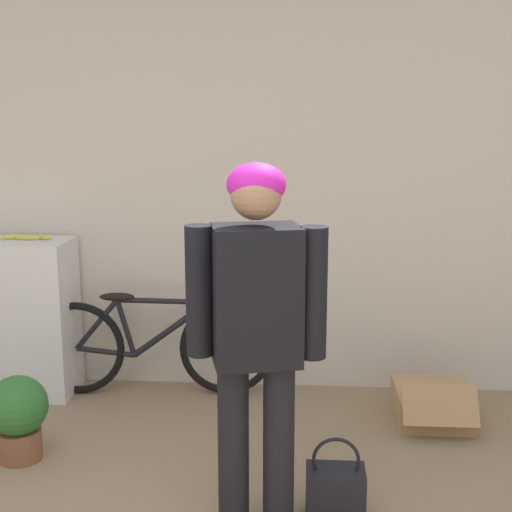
% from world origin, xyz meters
% --- Properties ---
extents(wall_back, '(8.00, 0.07, 2.60)m').
position_xyz_m(wall_back, '(0.00, 2.73, 1.30)').
color(wall_back, beige).
rests_on(wall_back, ground_plane).
extents(side_shelf, '(0.83, 0.41, 0.99)m').
position_xyz_m(side_shelf, '(-1.33, 2.48, 0.50)').
color(side_shelf, white).
rests_on(side_shelf, ground_plane).
extents(person, '(0.58, 0.32, 1.59)m').
position_xyz_m(person, '(0.35, 1.04, 0.96)').
color(person, black).
rests_on(person, ground_plane).
extents(bicycle, '(1.56, 0.46, 0.68)m').
position_xyz_m(bicycle, '(-0.42, 2.50, 0.33)').
color(bicycle, black).
rests_on(bicycle, ground_plane).
extents(banana, '(0.35, 0.09, 0.03)m').
position_xyz_m(banana, '(-1.19, 2.51, 1.01)').
color(banana, '#EAD64C').
rests_on(banana, side_shelf).
extents(handbag, '(0.26, 0.17, 0.39)m').
position_xyz_m(handbag, '(0.69, 1.14, 0.13)').
color(handbag, black).
rests_on(handbag, ground_plane).
extents(cardboard_box, '(0.44, 0.52, 0.29)m').
position_xyz_m(cardboard_box, '(1.30, 2.21, 0.10)').
color(cardboard_box, tan).
rests_on(cardboard_box, ground_plane).
extents(potted_plant, '(0.31, 0.31, 0.45)m').
position_xyz_m(potted_plant, '(-0.92, 1.59, 0.25)').
color(potted_plant, brown).
rests_on(potted_plant, ground_plane).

